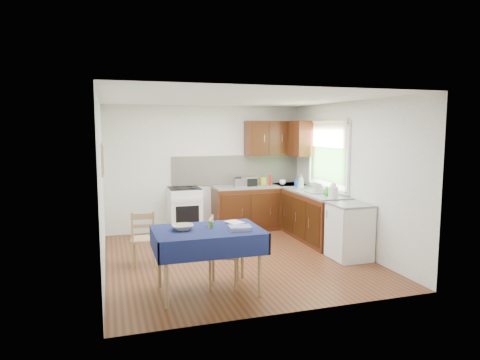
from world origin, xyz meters
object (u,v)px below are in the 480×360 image
object	(u,v)px
dining_table	(208,237)
chair_far	(144,237)
chair_near	(221,250)
kettle	(333,191)
toaster	(240,182)
sandwich_press	(247,181)
dish_rack	(318,191)

from	to	relation	value
dining_table	chair_far	bearing A→B (deg)	112.73
chair_near	kettle	world-z (taller)	kettle
toaster	kettle	distance (m)	2.09
dining_table	sandwich_press	distance (m)	3.39
chair_near	toaster	distance (m)	3.05
chair_far	sandwich_press	bearing A→B (deg)	-134.98
toaster	dish_rack	size ratio (longest dim) A/B	0.64
toaster	sandwich_press	distance (m)	0.20
dining_table	sandwich_press	size ratio (longest dim) A/B	4.09
chair_near	toaster	size ratio (longest dim) A/B	3.69
toaster	kettle	world-z (taller)	kettle
sandwich_press	dish_rack	bearing A→B (deg)	-72.82
dish_rack	dining_table	bearing A→B (deg)	-122.81
chair_far	dish_rack	world-z (taller)	dish_rack
dining_table	sandwich_press	xyz separation A→B (m)	(1.52, 3.01, 0.29)
dining_table	chair_near	size ratio (longest dim) A/B	1.46
chair_near	dish_rack	xyz separation A→B (m)	(2.24, 1.61, 0.44)
sandwich_press	chair_far	bearing A→B (deg)	-161.06
chair_far	kettle	size ratio (longest dim) A/B	3.20
toaster	sandwich_press	world-z (taller)	same
chair_far	sandwich_press	distance (m)	2.85
toaster	chair_far	bearing A→B (deg)	-146.14
chair_far	kettle	xyz separation A→B (m)	(3.07, -0.16, 0.57)
sandwich_press	dining_table	bearing A→B (deg)	-135.96
chair_near	dish_rack	distance (m)	2.79
dining_table	chair_far	xyz separation A→B (m)	(-0.68, 1.28, -0.26)
kettle	chair_far	bearing A→B (deg)	176.97
sandwich_press	dish_rack	world-z (taller)	sandwich_press
sandwich_press	kettle	bearing A→B (deg)	-84.52
chair_near	toaster	bearing A→B (deg)	-1.25
chair_near	dish_rack	bearing A→B (deg)	-33.38
chair_near	dish_rack	size ratio (longest dim) A/B	2.35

